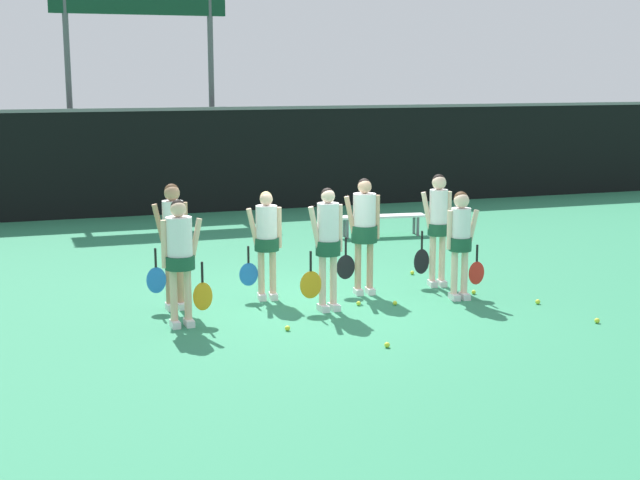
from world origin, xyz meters
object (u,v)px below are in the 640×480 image
object	(u,v)px
player_3	(173,235)
player_6	(438,220)
tennis_ball_4	(387,345)
tennis_ball_7	(274,289)
tennis_ball_0	(359,303)
tennis_ball_3	(412,273)
bench_courtside	(381,218)
tennis_ball_5	(538,302)
tennis_ball_1	(288,328)
player_0	(180,252)
player_2	(461,236)
player_5	(364,226)
tennis_ball_6	(395,303)
player_4	(266,237)
tennis_ball_8	(474,292)
scoreboard	(139,12)
player_1	(327,239)
tennis_ball_2	(597,321)

from	to	relation	value
player_3	player_6	world-z (taller)	player_3
tennis_ball_4	tennis_ball_7	xyz separation A→B (m)	(-0.54, 3.27, -0.00)
tennis_ball_0	tennis_ball_3	world-z (taller)	same
bench_courtside	tennis_ball_5	xyz separation A→B (m)	(0.06, -5.86, -0.34)
tennis_ball_1	tennis_ball_7	world-z (taller)	tennis_ball_1
player_0	player_3	world-z (taller)	player_3
player_2	player_5	xyz separation A→B (m)	(-1.25, 0.76, 0.10)
player_0	player_6	distance (m)	4.37
tennis_ball_6	tennis_ball_5	bearing A→B (deg)	-16.89
player_4	tennis_ball_8	size ratio (longest dim) A/B	24.50
scoreboard	player_1	distance (m)	11.36
player_1	player_6	bearing A→B (deg)	17.27
player_5	tennis_ball_0	xyz separation A→B (m)	(-0.33, -0.65, -1.03)
bench_courtside	player_6	distance (m)	4.47
player_2	tennis_ball_5	size ratio (longest dim) A/B	22.70
scoreboard	tennis_ball_2	size ratio (longest dim) A/B	84.00
bench_courtside	player_4	xyz separation A→B (m)	(-3.63, -4.29, 0.57)
tennis_ball_3	tennis_ball_8	bearing A→B (deg)	-77.80
tennis_ball_0	player_2	bearing A→B (deg)	-4.25
scoreboard	tennis_ball_1	world-z (taller)	scoreboard
tennis_ball_5	tennis_ball_8	size ratio (longest dim) A/B	1.08
player_4	scoreboard	bearing A→B (deg)	99.39
tennis_ball_6	player_6	bearing A→B (deg)	39.54
player_4	tennis_ball_5	distance (m)	4.12
player_0	player_2	size ratio (longest dim) A/B	1.05
player_5	player_6	bearing A→B (deg)	11.60
scoreboard	tennis_ball_7	bearing A→B (deg)	-85.67
player_5	tennis_ball_7	xyz separation A→B (m)	(-1.26, 0.61, -1.03)
tennis_ball_1	tennis_ball_4	size ratio (longest dim) A/B	1.02
tennis_ball_2	tennis_ball_3	bearing A→B (deg)	108.11
bench_courtside	tennis_ball_4	world-z (taller)	bench_courtside
player_0	tennis_ball_6	size ratio (longest dim) A/B	25.90
player_3	tennis_ball_6	world-z (taller)	player_3
player_1	player_3	xyz separation A→B (m)	(-2.06, 0.78, 0.05)
player_3	tennis_ball_2	bearing A→B (deg)	-28.67
scoreboard	tennis_ball_7	distance (m)	10.48
player_2	tennis_ball_5	distance (m)	1.48
tennis_ball_4	player_2	bearing A→B (deg)	43.82
player_1	tennis_ball_5	distance (m)	3.27
player_4	tennis_ball_3	xyz separation A→B (m)	(2.75, 0.80, -0.92)
tennis_ball_2	tennis_ball_1	bearing A→B (deg)	166.30
player_2	player_4	xyz separation A→B (m)	(-2.74, 0.92, -0.01)
player_0	player_5	xyz separation A→B (m)	(2.96, 0.89, 0.04)
tennis_ball_4	bench_courtside	bearing A→B (deg)	68.09
player_1	tennis_ball_0	world-z (taller)	player_1
player_1	tennis_ball_5	world-z (taller)	player_1
player_2	tennis_ball_1	world-z (taller)	player_2
tennis_ball_5	tennis_ball_8	distance (m)	1.03
player_5	tennis_ball_2	distance (m)	3.66
player_2	player_3	distance (m)	4.22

